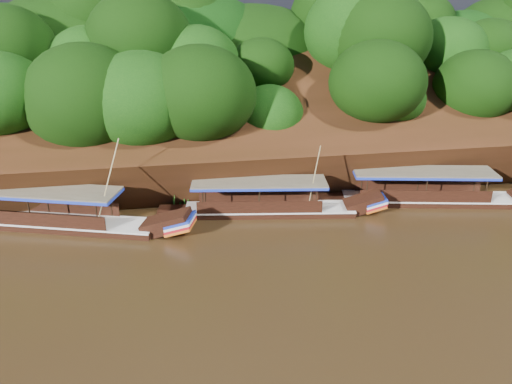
% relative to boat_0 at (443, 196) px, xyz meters
% --- Properties ---
extents(ground, '(160.00, 160.00, 0.00)m').
position_rel_boat_0_xyz_m(ground, '(-11.29, -7.25, -0.54)').
color(ground, black).
rests_on(ground, ground).
extents(riverbank, '(120.00, 30.06, 19.40)m').
position_rel_boat_0_xyz_m(riverbank, '(-11.30, 15.47, 1.34)').
color(riverbank, black).
rests_on(riverbank, ground).
extents(boat_0, '(14.91, 4.83, 6.62)m').
position_rel_boat_0_xyz_m(boat_0, '(0.00, 0.00, 0.00)').
color(boat_0, black).
rests_on(boat_0, ground).
extents(boat_1, '(13.67, 3.91, 5.51)m').
position_rel_boat_0_xyz_m(boat_1, '(-11.80, 0.27, -0.01)').
color(boat_1, black).
rests_on(boat_1, ground).
extents(boat_2, '(15.84, 6.86, 6.36)m').
position_rel_boat_0_xyz_m(boat_2, '(-25.79, 0.51, 0.03)').
color(boat_2, black).
rests_on(boat_2, ground).
extents(reeds, '(50.14, 2.29, 2.16)m').
position_rel_boat_0_xyz_m(reeds, '(-13.51, 2.25, 0.34)').
color(reeds, '#286318').
rests_on(reeds, ground).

